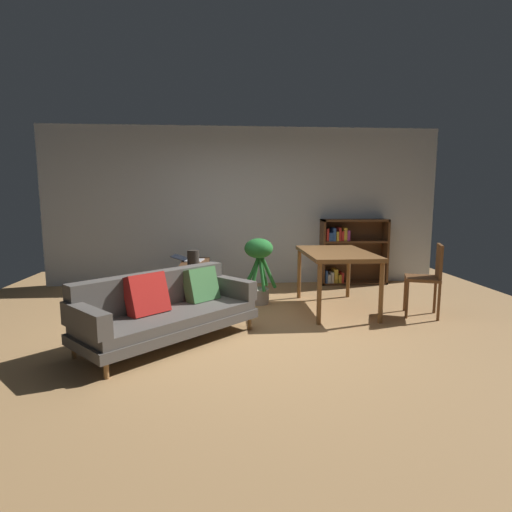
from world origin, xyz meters
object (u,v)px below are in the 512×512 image
dining_chair_near (429,275)px  bookshelf (348,252)px  dining_table (336,257)px  potted_floor_plant (259,263)px  fabric_couch (166,308)px  open_laptop (189,259)px  desk_speaker (193,258)px  media_console (195,282)px

dining_chair_near → bookshelf: (-0.41, 2.05, 0.03)m
dining_table → bookshelf: size_ratio=1.22×
potted_floor_plant → fabric_couch: bearing=-127.3°
bookshelf → fabric_couch: bearing=-136.0°
open_laptop → desk_speaker: 0.51m
dining_table → bookshelf: 1.77m
fabric_couch → potted_floor_plant: bearing=52.7°
desk_speaker → bookshelf: size_ratio=0.19×
fabric_couch → dining_chair_near: dining_chair_near is taller
open_laptop → bookshelf: (2.71, 0.77, -0.02)m
media_console → potted_floor_plant: size_ratio=1.32×
fabric_couch → bookshelf: bookshelf is taller
desk_speaker → dining_chair_near: dining_chair_near is taller
open_laptop → desk_speaker: bearing=-78.8°
fabric_couch → bookshelf: 3.89m
potted_floor_plant → dining_chair_near: (2.10, -0.80, -0.05)m
open_laptop → potted_floor_plant: bearing=-25.1°
media_console → dining_table: dining_table is taller
media_console → potted_floor_plant: 1.00m
media_console → dining_chair_near: bearing=-18.5°
fabric_couch → desk_speaker: size_ratio=8.51×
fabric_couch → dining_chair_near: 3.28m
bookshelf → dining_chair_near: bearing=-78.7°
fabric_couch → potted_floor_plant: size_ratio=2.03×
fabric_couch → desk_speaker: bearing=82.7°
desk_speaker → potted_floor_plant: bearing=1.1°
potted_floor_plant → dining_chair_near: bearing=-20.8°
potted_floor_plant → open_laptop: bearing=154.9°
open_laptop → dining_chair_near: 3.37m
open_laptop → desk_speaker: size_ratio=2.25×
desk_speaker → dining_table: size_ratio=0.16×
dining_chair_near → media_console: bearing=161.5°
dining_table → dining_chair_near: (1.08, -0.41, -0.18)m
fabric_couch → dining_chair_near: bearing=11.5°
dining_chair_near → fabric_couch: bearing=-168.5°
bookshelf → desk_speaker: bearing=-154.1°
desk_speaker → bookshelf: 2.91m
dining_chair_near → bookshelf: bearing=101.3°
potted_floor_plant → desk_speaker: bearing=-178.9°
desk_speaker → dining_chair_near: (3.02, -0.78, -0.14)m
media_console → dining_table: bearing=-17.2°
media_console → desk_speaker: desk_speaker is taller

